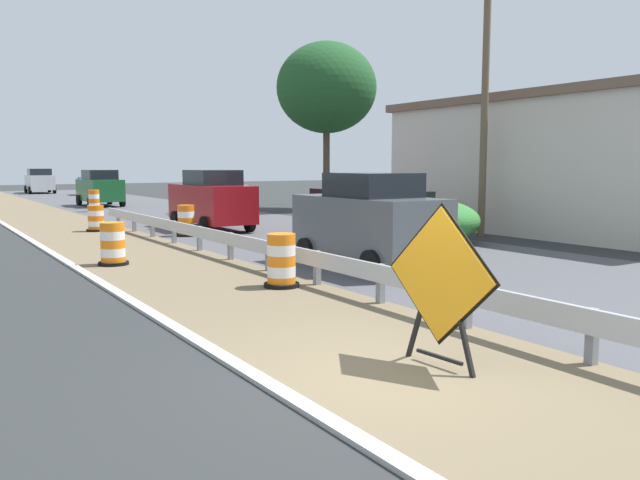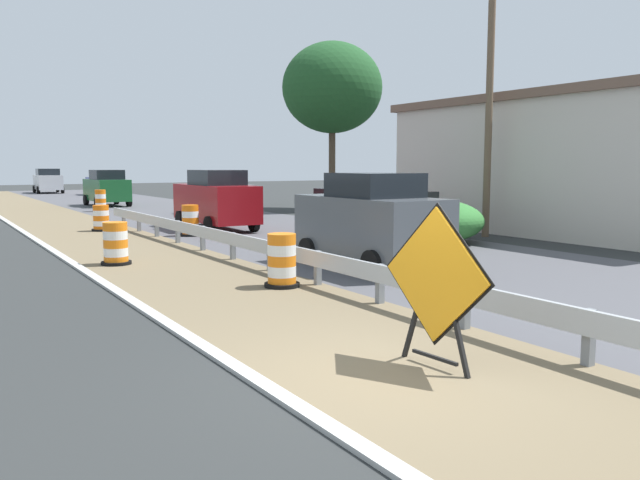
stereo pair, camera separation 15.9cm
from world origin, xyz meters
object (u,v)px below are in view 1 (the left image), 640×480
(warning_sign_diamond, at_px, (440,280))
(car_lead_far_lane, at_px, (100,188))
(car_trailing_far_lane, at_px, (40,181))
(utility_pole_near, at_px, (485,94))
(traffic_barrel_mid, at_px, (186,222))
(traffic_barrel_nearest, at_px, (281,263))
(traffic_barrel_farther, at_px, (94,202))
(traffic_barrel_far, at_px, (96,220))
(car_trailing_near_lane, at_px, (368,206))
(car_lead_near_lane, at_px, (211,200))
(car_mid_far_lane, at_px, (96,183))
(traffic_barrel_close, at_px, (113,246))
(car_distant_b, at_px, (369,221))
(car_distant_a, at_px, (216,194))

(warning_sign_diamond, height_order, car_lead_far_lane, car_lead_far_lane)
(car_trailing_far_lane, relative_size, utility_pole_near, 0.48)
(traffic_barrel_mid, relative_size, utility_pole_near, 0.12)
(traffic_barrel_nearest, xyz_separation_m, traffic_barrel_farther, (1.95, 23.29, 0.03))
(traffic_barrel_far, relative_size, car_lead_far_lane, 0.24)
(traffic_barrel_nearest, distance_m, car_trailing_near_lane, 8.70)
(warning_sign_diamond, relative_size, car_trailing_far_lane, 0.45)
(car_lead_far_lane, bearing_deg, car_lead_near_lane, 178.92)
(car_trailing_near_lane, bearing_deg, car_trailing_far_lane, -175.65)
(car_trailing_near_lane, xyz_separation_m, car_mid_far_lane, (0.10, 36.42, -0.09))
(traffic_barrel_close, bearing_deg, traffic_barrel_farther, 77.83)
(traffic_barrel_close, bearing_deg, warning_sign_diamond, -83.53)
(car_distant_b, bearing_deg, traffic_barrel_far, 15.41)
(car_trailing_near_lane, xyz_separation_m, car_lead_far_lane, (-3.11, 22.09, -0.02))
(traffic_barrel_farther, bearing_deg, car_trailing_far_lane, 86.64)
(traffic_barrel_farther, bearing_deg, utility_pole_near, -66.67)
(warning_sign_diamond, distance_m, car_trailing_far_lane, 54.07)
(car_distant_a, bearing_deg, car_lead_far_lane, -162.42)
(traffic_barrel_farther, height_order, car_distant_b, car_distant_b)
(car_distant_b, bearing_deg, car_mid_far_lane, -5.23)
(car_lead_near_lane, xyz_separation_m, car_distant_a, (2.88, 6.17, -0.08))
(traffic_barrel_nearest, height_order, utility_pole_near, utility_pole_near)
(traffic_barrel_close, relative_size, car_lead_far_lane, 0.26)
(car_trailing_far_lane, bearing_deg, car_trailing_near_lane, -173.85)
(traffic_barrel_nearest, bearing_deg, car_trailing_far_lane, 85.95)
(car_lead_far_lane, bearing_deg, traffic_barrel_far, 164.34)
(traffic_barrel_nearest, distance_m, car_trailing_far_lane, 48.55)
(car_lead_near_lane, xyz_separation_m, car_distant_b, (-0.48, -10.44, -0.00))
(traffic_barrel_close, distance_m, utility_pole_near, 12.99)
(car_lead_far_lane, distance_m, car_mid_far_lane, 14.69)
(car_mid_far_lane, height_order, car_trailing_far_lane, car_trailing_far_lane)
(traffic_barrel_mid, distance_m, car_lead_far_lane, 18.17)
(car_lead_far_lane, relative_size, car_distant_a, 0.88)
(traffic_barrel_close, relative_size, traffic_barrel_farther, 0.92)
(car_trailing_near_lane, relative_size, car_distant_b, 1.11)
(traffic_barrel_nearest, bearing_deg, traffic_barrel_far, 91.89)
(traffic_barrel_nearest, relative_size, car_trailing_far_lane, 0.24)
(car_mid_far_lane, bearing_deg, traffic_barrel_nearest, -8.66)
(traffic_barrel_nearest, relative_size, car_trailing_near_lane, 0.24)
(warning_sign_diamond, xyz_separation_m, traffic_barrel_close, (-1.15, 10.16, -0.59))
(car_distant_a, bearing_deg, car_trailing_far_lane, -172.87)
(traffic_barrel_farther, xyz_separation_m, car_trailing_far_lane, (1.48, 25.14, 0.54))
(warning_sign_diamond, xyz_separation_m, car_trailing_far_lane, (4.34, 53.90, -0.01))
(traffic_barrel_mid, xyz_separation_m, utility_pole_near, (8.42, -5.55, 4.30))
(traffic_barrel_far, xyz_separation_m, utility_pole_near, (10.61, -8.87, 4.35))
(car_lead_far_lane, xyz_separation_m, utility_pole_near, (6.79, -23.64, 3.71))
(traffic_barrel_far, bearing_deg, warning_sign_diamond, -91.47)
(car_lead_near_lane, bearing_deg, car_trailing_far_lane, 0.80)
(traffic_barrel_far, height_order, car_mid_far_lane, car_mid_far_lane)
(car_lead_far_lane, distance_m, car_distant_b, 26.87)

